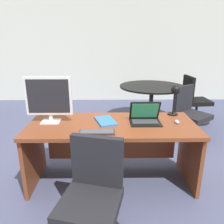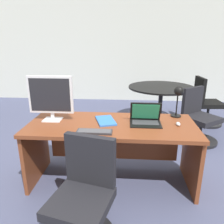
{
  "view_description": "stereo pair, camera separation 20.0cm",
  "coord_description": "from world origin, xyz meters",
  "px_view_note": "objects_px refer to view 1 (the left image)",
  "views": [
    {
      "loc": [
        -0.03,
        -2.2,
        1.58
      ],
      "look_at": [
        0.0,
        0.04,
        0.85
      ],
      "focal_mm": 34.85,
      "sensor_mm": 36.0,
      "label": 1
    },
    {
      "loc": [
        0.17,
        -2.19,
        1.58
      ],
      "look_at": [
        0.0,
        0.04,
        0.85
      ],
      "focal_mm": 34.85,
      "sensor_mm": 36.0,
      "label": 2
    }
  ],
  "objects_px": {
    "office_chair": "(92,203)",
    "meeting_table": "(151,95)",
    "laptop": "(145,116)",
    "book": "(105,121)",
    "meeting_chair_near": "(190,118)",
    "desk": "(112,138)",
    "monitor": "(49,97)",
    "coffee_mug": "(142,110)",
    "meeting_chair_far": "(194,103)",
    "mouse": "(177,122)",
    "desk_lamp": "(175,94)",
    "keyboard": "(97,132)"
  },
  "relations": [
    {
      "from": "mouse",
      "to": "meeting_chair_near",
      "type": "height_order",
      "value": "meeting_chair_near"
    },
    {
      "from": "monitor",
      "to": "book",
      "type": "height_order",
      "value": "monitor"
    },
    {
      "from": "meeting_chair_far",
      "to": "monitor",
      "type": "bearing_deg",
      "value": -140.7
    },
    {
      "from": "keyboard",
      "to": "meeting_chair_far",
      "type": "xyz_separation_m",
      "value": [
        1.83,
        2.24,
        -0.36
      ]
    },
    {
      "from": "book",
      "to": "coffee_mug",
      "type": "height_order",
      "value": "coffee_mug"
    },
    {
      "from": "monitor",
      "to": "meeting_chair_far",
      "type": "distance_m",
      "value": 3.11
    },
    {
      "from": "coffee_mug",
      "to": "office_chair",
      "type": "height_order",
      "value": "office_chair"
    },
    {
      "from": "monitor",
      "to": "desk_lamp",
      "type": "xyz_separation_m",
      "value": [
        1.42,
        0.21,
        -0.01
      ]
    },
    {
      "from": "coffee_mug",
      "to": "meeting_chair_near",
      "type": "distance_m",
      "value": 1.37
    },
    {
      "from": "meeting_chair_far",
      "to": "keyboard",
      "type": "bearing_deg",
      "value": -129.27
    },
    {
      "from": "coffee_mug",
      "to": "meeting_table",
      "type": "xyz_separation_m",
      "value": [
        0.43,
        1.62,
        -0.21
      ]
    },
    {
      "from": "book",
      "to": "meeting_table",
      "type": "xyz_separation_m",
      "value": [
        0.87,
        1.86,
        -0.16
      ]
    },
    {
      "from": "monitor",
      "to": "office_chair",
      "type": "bearing_deg",
      "value": -58.49
    },
    {
      "from": "desk",
      "to": "keyboard",
      "type": "height_order",
      "value": "keyboard"
    },
    {
      "from": "desk",
      "to": "keyboard",
      "type": "bearing_deg",
      "value": -116.33
    },
    {
      "from": "book",
      "to": "mouse",
      "type": "bearing_deg",
      "value": -4.67
    },
    {
      "from": "book",
      "to": "meeting_chair_near",
      "type": "distance_m",
      "value": 1.84
    },
    {
      "from": "office_chair",
      "to": "laptop",
      "type": "bearing_deg",
      "value": 56.9
    },
    {
      "from": "mouse",
      "to": "meeting_table",
      "type": "distance_m",
      "value": 1.93
    },
    {
      "from": "mouse",
      "to": "coffee_mug",
      "type": "bearing_deg",
      "value": 138.24
    },
    {
      "from": "coffee_mug",
      "to": "meeting_chair_far",
      "type": "bearing_deg",
      "value": 51.94
    },
    {
      "from": "desk_lamp",
      "to": "laptop",
      "type": "bearing_deg",
      "value": -151.1
    },
    {
      "from": "meeting_table",
      "to": "meeting_chair_near",
      "type": "bearing_deg",
      "value": -54.25
    },
    {
      "from": "meeting_chair_far",
      "to": "desk_lamp",
      "type": "bearing_deg",
      "value": -118.67
    },
    {
      "from": "monitor",
      "to": "office_chair",
      "type": "height_order",
      "value": "monitor"
    },
    {
      "from": "laptop",
      "to": "coffee_mug",
      "type": "height_order",
      "value": "laptop"
    },
    {
      "from": "desk_lamp",
      "to": "coffee_mug",
      "type": "xyz_separation_m",
      "value": [
        -0.38,
        0.04,
        -0.22
      ]
    },
    {
      "from": "desk",
      "to": "laptop",
      "type": "relative_size",
      "value": 5.47
    },
    {
      "from": "desk",
      "to": "meeting_chair_far",
      "type": "height_order",
      "value": "meeting_chair_far"
    },
    {
      "from": "meeting_chair_near",
      "to": "monitor",
      "type": "bearing_deg",
      "value": -150.16
    },
    {
      "from": "coffee_mug",
      "to": "office_chair",
      "type": "distance_m",
      "value": 1.28
    },
    {
      "from": "desk",
      "to": "desk_lamp",
      "type": "height_order",
      "value": "desk_lamp"
    },
    {
      "from": "keyboard",
      "to": "book",
      "type": "relative_size",
      "value": 0.98
    },
    {
      "from": "keyboard",
      "to": "mouse",
      "type": "bearing_deg",
      "value": 16.5
    },
    {
      "from": "laptop",
      "to": "desk_lamp",
      "type": "xyz_separation_m",
      "value": [
        0.38,
        0.21,
        0.2
      ]
    },
    {
      "from": "office_chair",
      "to": "meeting_table",
      "type": "bearing_deg",
      "value": 70.17
    },
    {
      "from": "book",
      "to": "office_chair",
      "type": "xyz_separation_m",
      "value": [
        -0.1,
        -0.83,
        -0.4
      ]
    },
    {
      "from": "laptop",
      "to": "meeting_chair_far",
      "type": "xyz_separation_m",
      "value": [
        1.32,
        1.93,
        -0.42
      ]
    },
    {
      "from": "book",
      "to": "meeting_chair_near",
      "type": "height_order",
      "value": "meeting_chair_near"
    },
    {
      "from": "meeting_chair_far",
      "to": "desk",
      "type": "bearing_deg",
      "value": -130.96
    },
    {
      "from": "desk_lamp",
      "to": "meeting_table",
      "type": "distance_m",
      "value": 1.71
    },
    {
      "from": "desk",
      "to": "meeting_chair_near",
      "type": "relative_size",
      "value": 2.08
    },
    {
      "from": "laptop",
      "to": "desk",
      "type": "bearing_deg",
      "value": -178.42
    },
    {
      "from": "keyboard",
      "to": "book",
      "type": "xyz_separation_m",
      "value": [
        0.08,
        0.32,
        -0.0
      ]
    },
    {
      "from": "meeting_chair_near",
      "to": "meeting_chair_far",
      "type": "xyz_separation_m",
      "value": [
        0.36,
        0.79,
        0.03
      ]
    },
    {
      "from": "laptop",
      "to": "book",
      "type": "height_order",
      "value": "laptop"
    },
    {
      "from": "laptop",
      "to": "mouse",
      "type": "bearing_deg",
      "value": -9.81
    },
    {
      "from": "monitor",
      "to": "book",
      "type": "relative_size",
      "value": 1.41
    },
    {
      "from": "desk",
      "to": "monitor",
      "type": "height_order",
      "value": "monitor"
    },
    {
      "from": "coffee_mug",
      "to": "laptop",
      "type": "bearing_deg",
      "value": -90.26
    }
  ]
}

